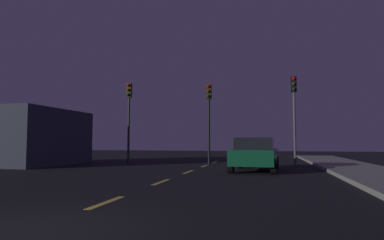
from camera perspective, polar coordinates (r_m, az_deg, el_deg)
ground_plane at (r=11.65m, az=-4.43°, el=-10.40°), size 80.00×80.00×0.00m
lane_stripe_second at (r=7.61m, az=-14.72°, el=-13.72°), size 0.16×1.60×0.01m
lane_stripe_third at (r=11.09m, az=-5.38°, el=-10.71°), size 0.16×1.60×0.01m
lane_stripe_fourth at (r=14.72m, az=-0.64°, el=-9.04°), size 0.16×1.60×0.01m
lane_stripe_fifth at (r=18.42m, az=2.18°, el=-8.01°), size 0.16×1.60×0.01m
lane_stripe_sixth at (r=22.16m, az=4.05°, el=-7.31°), size 0.16×1.60×0.01m
traffic_signal_left at (r=21.11m, az=-10.97°, el=2.23°), size 0.32×0.38×5.08m
traffic_signal_center at (r=19.57m, az=2.95°, el=2.12°), size 0.32×0.38×4.81m
traffic_signal_right at (r=19.35m, az=17.38°, el=2.85°), size 0.32×0.38×5.06m
car_stopped_ahead at (r=15.44m, az=10.94°, el=-5.85°), size 2.21×4.06×1.54m
storefront_left at (r=21.57m, az=-25.88°, el=-2.71°), size 4.15×6.13×3.25m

